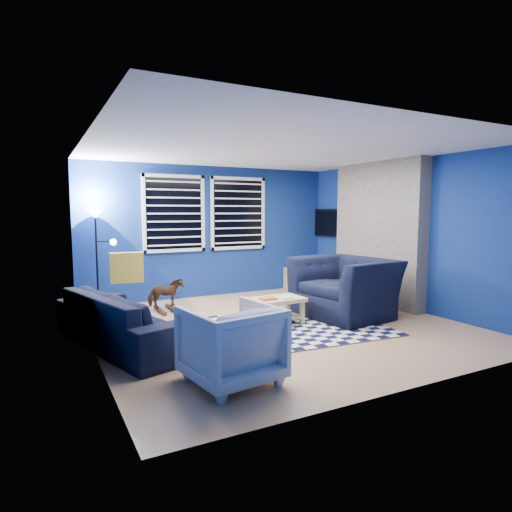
{
  "coord_description": "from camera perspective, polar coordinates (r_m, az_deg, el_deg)",
  "views": [
    {
      "loc": [
        -3.06,
        -5.22,
        1.64
      ],
      "look_at": [
        -0.18,
        0.3,
        0.99
      ],
      "focal_mm": 30.0,
      "sensor_mm": 36.0,
      "label": 1
    }
  ],
  "objects": [
    {
      "name": "rocking_horse",
      "position": [
        7.17,
        -11.94,
        -4.89
      ],
      "size": [
        0.3,
        0.58,
        0.47
      ],
      "primitive_type": "imported",
      "rotation": [
        0.0,
        0.0,
        1.65
      ],
      "color": "#402214",
      "rests_on": "floor"
    },
    {
      "name": "tv",
      "position": [
        9.09,
        9.82,
        4.37
      ],
      "size": [
        0.07,
        1.0,
        0.58
      ],
      "color": "black",
      "rests_on": "wall_right"
    },
    {
      "name": "floor",
      "position": [
        6.27,
        2.79,
        -9.2
      ],
      "size": [
        5.0,
        5.0,
        0.0
      ],
      "primitive_type": "plane",
      "color": "tan",
      "rests_on": "ground"
    },
    {
      "name": "fireplace",
      "position": [
        7.9,
        15.9,
        2.52
      ],
      "size": [
        0.65,
        2.0,
        2.5
      ],
      "color": "gray",
      "rests_on": "floor"
    },
    {
      "name": "window_left",
      "position": [
        8.03,
        -10.84,
        5.58
      ],
      "size": [
        1.17,
        0.06,
        1.42
      ],
      "color": "black",
      "rests_on": "wall_back"
    },
    {
      "name": "floor_lamp",
      "position": [
        7.53,
        -20.45,
        3.61
      ],
      "size": [
        0.46,
        0.28,
        1.68
      ],
      "color": "black",
      "rests_on": "floor"
    },
    {
      "name": "ceiling",
      "position": [
        6.12,
        2.91,
        14.04
      ],
      "size": [
        5.0,
        5.0,
        0.0
      ],
      "primitive_type": "plane",
      "rotation": [
        3.14,
        0.0,
        0.0
      ],
      "color": "white",
      "rests_on": "wall_back"
    },
    {
      "name": "rug",
      "position": [
        6.19,
        4.66,
        -9.36
      ],
      "size": [
        2.66,
        2.2,
        0.02
      ],
      "primitive_type": "cube",
      "rotation": [
        0.0,
        0.0,
        -0.08
      ],
      "color": "black",
      "rests_on": "floor"
    },
    {
      "name": "throw_pillow",
      "position": [
        6.13,
        -16.87,
        -1.49
      ],
      "size": [
        0.45,
        0.17,
        0.42
      ],
      "primitive_type": "cube",
      "rotation": [
        0.0,
        0.0,
        -0.08
      ],
      "color": "gold",
      "rests_on": "sofa"
    },
    {
      "name": "wall_left",
      "position": [
        5.27,
        -21.33,
        1.3
      ],
      "size": [
        0.0,
        5.0,
        5.0
      ],
      "primitive_type": "plane",
      "rotation": [
        1.57,
        0.0,
        1.57
      ],
      "color": "navy",
      "rests_on": "floor"
    },
    {
      "name": "cabinet",
      "position": [
        9.03,
        5.59,
        -2.96
      ],
      "size": [
        0.64,
        0.52,
        0.55
      ],
      "rotation": [
        0.0,
        0.0,
        -0.33
      ],
      "color": "#DBBB7B",
      "rests_on": "floor"
    },
    {
      "name": "wall_right",
      "position": [
        7.64,
        19.26,
        2.71
      ],
      "size": [
        0.0,
        5.0,
        5.0
      ],
      "primitive_type": "plane",
      "rotation": [
        1.57,
        0.0,
        -1.57
      ],
      "color": "navy",
      "rests_on": "floor"
    },
    {
      "name": "coffee_table",
      "position": [
        6.21,
        2.53,
        -6.62
      ],
      "size": [
        0.85,
        0.52,
        0.42
      ],
      "rotation": [
        0.0,
        0.0,
        0.05
      ],
      "color": "#DBBB7B",
      "rests_on": "rug"
    },
    {
      "name": "wall_back",
      "position": [
        8.32,
        -5.91,
        3.25
      ],
      "size": [
        5.0,
        0.0,
        5.0
      ],
      "primitive_type": "plane",
      "rotation": [
        1.57,
        0.0,
        0.0
      ],
      "color": "navy",
      "rests_on": "floor"
    },
    {
      "name": "armchair_big",
      "position": [
        6.83,
        11.77,
        -4.13
      ],
      "size": [
        1.57,
        1.42,
        0.92
      ],
      "primitive_type": "imported",
      "rotation": [
        0.0,
        0.0,
        -1.43
      ],
      "color": "black",
      "rests_on": "floor"
    },
    {
      "name": "armchair_bent",
      "position": [
        4.18,
        -3.35,
        -11.61
      ],
      "size": [
        0.92,
        0.94,
        0.76
      ],
      "primitive_type": "imported",
      "rotation": [
        0.0,
        0.0,
        3.28
      ],
      "color": "gray",
      "rests_on": "floor"
    },
    {
      "name": "sofa",
      "position": [
        5.53,
        -16.87,
        -8.0
      ],
      "size": [
        2.43,
        1.48,
        0.66
      ],
      "primitive_type": "imported",
      "rotation": [
        0.0,
        0.0,
        1.85
      ],
      "color": "black",
      "rests_on": "floor"
    },
    {
      "name": "window_right",
      "position": [
        8.49,
        -2.37,
        5.7
      ],
      "size": [
        1.17,
        0.06,
        1.42
      ],
      "color": "black",
      "rests_on": "wall_back"
    }
  ]
}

